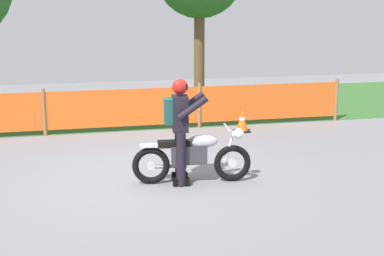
# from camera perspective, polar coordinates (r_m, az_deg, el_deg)

# --- Properties ---
(ground) EXTENTS (24.00, 24.00, 0.02)m
(ground) POSITION_cam_1_polar(r_m,az_deg,el_deg) (9.15, -4.44, -5.19)
(ground) COLOR gray
(grass_verge) EXTENTS (24.00, 6.02, 0.01)m
(grass_verge) POSITION_cam_1_polar(r_m,az_deg,el_deg) (15.43, -8.33, 2.10)
(grass_verge) COLOR #386B2D
(grass_verge) RESTS_ON ground
(barrier_fence) EXTENTS (10.59, 0.08, 1.05)m
(barrier_fence) POSITION_cam_1_polar(r_m,az_deg,el_deg) (12.39, -7.09, 2.09)
(barrier_fence) COLOR olive
(barrier_fence) RESTS_ON ground
(motorcycle_lead) EXTENTS (1.92, 0.60, 0.91)m
(motorcycle_lead) POSITION_cam_1_polar(r_m,az_deg,el_deg) (8.74, 0.08, -2.93)
(motorcycle_lead) COLOR black
(motorcycle_lead) RESTS_ON ground
(rider_lead) EXTENTS (0.72, 0.60, 1.69)m
(rider_lead) POSITION_cam_1_polar(r_m,az_deg,el_deg) (8.60, -1.30, 0.31)
(rider_lead) COLOR black
(rider_lead) RESTS_ON ground
(traffic_cone) EXTENTS (0.32, 0.32, 0.53)m
(traffic_cone) POSITION_cam_1_polar(r_m,az_deg,el_deg) (12.38, 5.28, 0.79)
(traffic_cone) COLOR black
(traffic_cone) RESTS_ON ground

